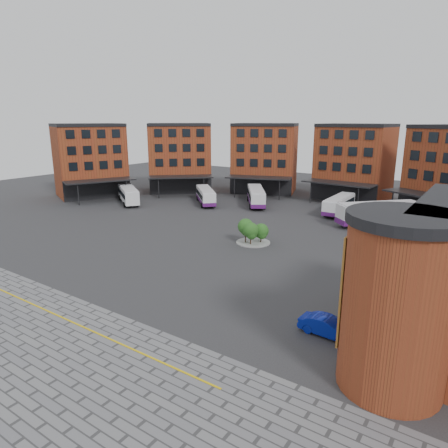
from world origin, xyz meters
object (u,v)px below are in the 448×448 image
Objects in this scene: bus_c at (256,196)px; bus_d at (339,204)px; bus_a at (128,194)px; bus_b at (206,195)px; tree_island at (252,231)px; bus_e at (379,213)px; bus_f at (427,235)px; blue_car at (328,327)px.

bus_d is (14.90, 2.03, -0.14)m from bus_c.
bus_a is 38.41m from bus_d.
bus_b is at bearing -23.19° from bus_a.
bus_e is (11.07, 18.15, 0.23)m from tree_island.
bus_b is at bearing -133.10° from bus_e.
bus_e is at bearing -32.66° from bus_d.
blue_car is (-2.72, -26.06, -1.12)m from bus_f.
bus_a is 44.34m from bus_e.
tree_island is 25.87m from bus_b.
bus_f reaches higher than blue_car.
tree_island reaches higher than bus_c.
blue_car is at bearing -73.04° from bus_d.
bus_b is 0.84× the size of bus_c.
bus_f is (38.55, -6.70, 0.27)m from bus_b.
bus_e reaches higher than bus_b.
bus_d is (23.33, 6.31, -0.00)m from bus_b.
tree_island is 21.13m from bus_f.
bus_f is (30.12, -10.98, 0.13)m from bus_c.
bus_a reaches higher than blue_car.
tree_island is 21.26m from bus_e.
bus_e reaches higher than bus_a.
bus_a is 54.34m from blue_car.
bus_d is (3.46, 22.88, -0.13)m from tree_island.
bus_f is (18.68, 9.87, 0.14)m from tree_island.
tree_island is at bearing -70.46° from bus_a.
bus_f is 2.67× the size of blue_car.
bus_a is at bearing -159.29° from bus_d.
bus_c reaches higher than bus_d.
bus_d reaches higher than blue_car.
bus_e reaches higher than blue_car.
bus_f is 26.22m from blue_car.
bus_b is at bearing -165.64° from bus_d.
bus_d is 41.03m from blue_car.
bus_d is at bearing -33.71° from bus_a.
bus_c is (20.84, 12.04, -0.11)m from bus_a.
bus_c is at bearing -173.01° from bus_d.
bus_c reaches higher than bus_a.
bus_e reaches higher than bus_d.
bus_c reaches higher than bus_b.
bus_a is 50.97m from bus_f.
bus_d is at bearing -26.29° from bus_c.
tree_island is 0.38× the size of bus_f.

